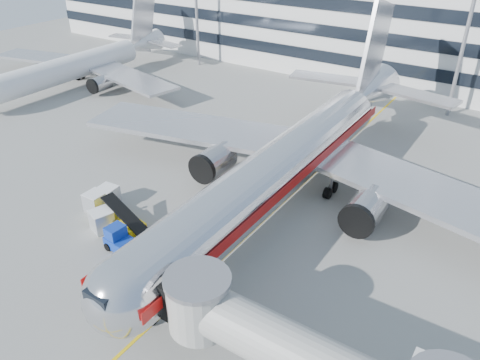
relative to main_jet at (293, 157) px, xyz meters
The scene contains 12 objects.
ground 12.46m from the main_jet, 90.00° to the right, with size 180.00×180.00×0.00m, color gray.
lead_in_line 4.57m from the main_jet, 90.00° to the right, with size 0.25×70.00×0.01m, color yellow.
main_jet is the anchor object (origin of this frame).
terminal 46.36m from the main_jet, 90.00° to the left, with size 150.00×24.25×15.60m.
light_mast_centre 33.08m from the main_jet, 75.20° to the left, with size 2.40×1.20×25.45m.
second_jet 45.14m from the main_jet, 165.79° to the left, with size 38.21×36.52×12.04m.
belt_loader 16.64m from the main_jet, 128.11° to the right, with size 5.35×2.58×2.50m.
baggage_tug 17.35m from the main_jet, 117.01° to the right, with size 2.93×2.01×2.10m.
cargo_container_left 18.82m from the main_jet, 138.47° to the right, with size 1.77×1.77×1.85m.
cargo_container_right 17.86m from the main_jet, 141.40° to the right, with size 1.89×1.89×1.85m.
cargo_container_front 18.22m from the main_jet, 128.41° to the right, with size 2.19×2.19×1.85m.
ramp_worker 17.34m from the main_jet, 133.79° to the right, with size 0.62×0.40×1.69m, color #9AFF1A.
Camera 1 is at (17.45, -23.52, 24.49)m, focal length 35.00 mm.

